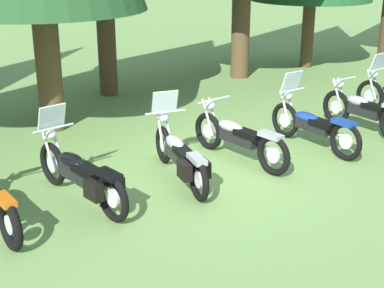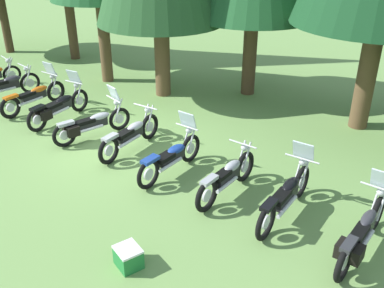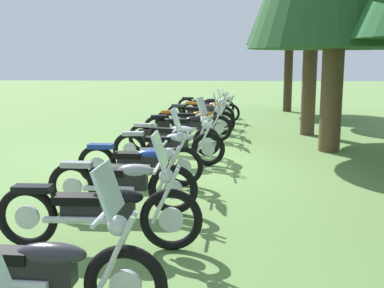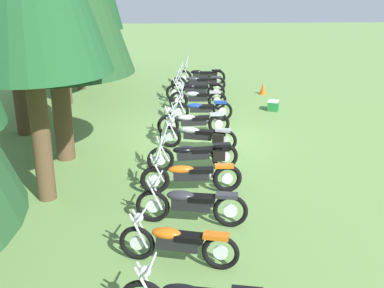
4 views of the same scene
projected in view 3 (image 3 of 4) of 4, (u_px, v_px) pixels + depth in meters
The scene contains 12 objects.
ground_plane at pixel (172, 159), 10.56m from camera, with size 80.00×80.00×0.00m, color #6B934C.
motorcycle_0 at pixel (206, 105), 18.55m from camera, with size 0.72×2.26×1.01m.
motorcycle_1 at pixel (211, 109), 16.94m from camera, with size 0.84×2.12×0.98m.
motorcycle_2 at pixel (200, 113), 15.54m from camera, with size 0.78×2.29×1.01m.
motorcycle_3 at pixel (196, 119), 14.07m from camera, with size 0.77×2.39×1.36m.
motorcycle_4 at pixel (187, 125), 12.76m from camera, with size 0.71×2.40×1.36m.
motorcycle_5 at pixel (172, 135), 11.16m from camera, with size 0.97×2.26×1.34m.
motorcycle_6 at pixel (170, 145), 9.84m from camera, with size 0.76×2.34×1.01m.
motorcycle_7 at pixel (141, 160), 8.32m from camera, with size 0.65×2.24×1.36m.
motorcycle_8 at pixel (123, 182), 6.82m from camera, with size 0.69×2.20×1.01m.
motorcycle_9 at pixel (101, 209), 5.50m from camera, with size 0.73×2.42×1.38m.
motorcycle_10 at pixel (22, 269), 3.97m from camera, with size 0.74×2.41×1.36m.
Camera 3 is at (10.30, 1.05, 2.18)m, focal length 44.57 mm.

